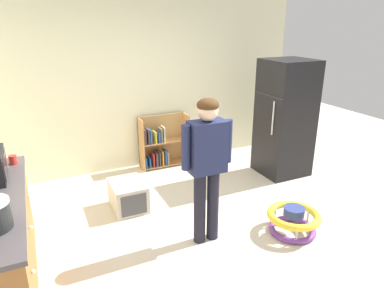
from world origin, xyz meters
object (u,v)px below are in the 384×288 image
(refrigerator, at_px, (285,118))
(pet_carrier, at_px, (128,195))
(standing_person, at_px, (207,159))
(baby_walker, at_px, (293,220))
(red_cup, at_px, (13,160))
(bookshelf, at_px, (161,144))

(refrigerator, xyz_separation_m, pet_carrier, (-2.53, -0.10, -0.71))
(standing_person, distance_m, baby_walker, 1.30)
(standing_person, xyz_separation_m, red_cup, (-1.82, 0.89, -0.03))
(bookshelf, height_order, red_cup, red_cup)
(bookshelf, bearing_deg, red_cup, -148.30)
(standing_person, relative_size, baby_walker, 2.67)
(refrigerator, xyz_separation_m, red_cup, (-3.76, -0.24, 0.06))
(standing_person, bearing_deg, bookshelf, 82.92)
(refrigerator, relative_size, red_cup, 18.74)
(bookshelf, relative_size, baby_walker, 1.41)
(bookshelf, relative_size, red_cup, 8.95)
(baby_walker, xyz_separation_m, red_cup, (-2.79, 1.19, 0.79))
(refrigerator, height_order, standing_person, refrigerator)
(bookshelf, xyz_separation_m, red_cup, (-2.10, -1.29, 0.58))
(refrigerator, xyz_separation_m, bookshelf, (-1.66, 1.05, -0.52))
(bookshelf, bearing_deg, standing_person, -97.08)
(standing_person, bearing_deg, red_cup, 154.04)
(refrigerator, distance_m, baby_walker, 1.88)
(red_cup, bearing_deg, refrigerator, 3.70)
(bookshelf, height_order, pet_carrier, bookshelf)
(bookshelf, distance_m, pet_carrier, 1.46)
(refrigerator, height_order, red_cup, refrigerator)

